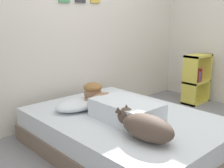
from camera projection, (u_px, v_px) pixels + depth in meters
ground_plane at (180, 156)px, 2.67m from camera, size 11.75×11.75×0.00m
back_wall at (78, 21)px, 3.52m from camera, size 3.87×0.12×2.50m
bed at (124, 133)px, 2.76m from camera, size 1.42×1.95×0.36m
pillow at (78, 104)px, 2.88m from camera, size 0.52×0.32×0.11m
person_lying at (116, 105)px, 2.69m from camera, size 0.43×0.92×0.27m
dog at (144, 126)px, 2.19m from camera, size 0.26×0.57×0.21m
coffee_cup at (105, 98)px, 3.15m from camera, size 0.12×0.09×0.07m
cell_phone at (150, 119)px, 2.62m from camera, size 0.07×0.14×0.01m
bookshelf at (196, 79)px, 4.23m from camera, size 0.45×0.24×0.75m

